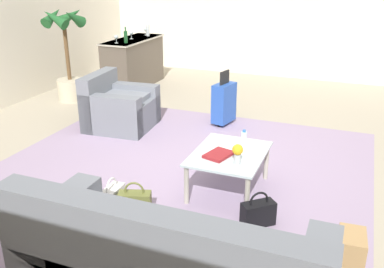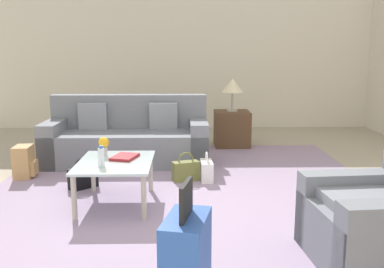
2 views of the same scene
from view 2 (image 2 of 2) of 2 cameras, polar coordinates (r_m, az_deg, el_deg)
ground_plane at (r=4.10m, az=-3.80°, el=-11.19°), size 12.00×12.00×0.00m
wall_left at (r=8.86m, az=-2.47°, el=10.87°), size 0.12×8.00×3.10m
area_rug at (r=4.65m, az=-0.98°, el=-8.39°), size 5.20×4.40×0.01m
couch at (r=6.17m, az=-8.51°, el=-0.76°), size 0.93×2.25×0.93m
coffee_table at (r=4.40m, az=-10.17°, el=-4.33°), size 0.95×0.74×0.46m
water_bottle at (r=4.19m, az=-12.01°, el=-3.01°), size 0.06×0.06×0.20m
coffee_table_book at (r=4.48m, az=-8.96°, el=-3.04°), size 0.35×0.29×0.03m
flower_vase at (r=4.59m, az=-11.67°, el=-1.42°), size 0.11×0.11×0.21m
side_table at (r=7.15m, az=5.34°, el=0.73°), size 0.57×0.57×0.58m
table_lamp at (r=7.06m, az=5.44°, el=6.35°), size 0.35×0.35×0.54m
suitcase_blue at (r=2.49m, az=-0.76°, el=-17.31°), size 0.44×0.30×0.85m
handbag_olive at (r=5.19m, az=-0.83°, el=-4.89°), size 0.24×0.35×0.36m
handbag_black at (r=5.07m, az=-14.33°, el=-5.62°), size 0.32×0.33×0.36m
handbag_white at (r=5.21m, az=1.95°, el=-4.84°), size 0.33×0.15×0.36m
backpack_tan at (r=5.72m, az=-21.44°, el=-3.53°), size 0.31×0.27×0.40m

